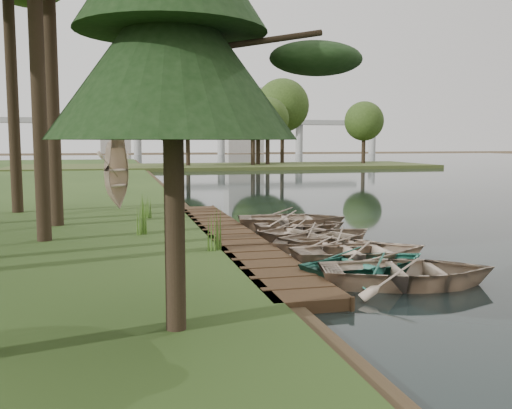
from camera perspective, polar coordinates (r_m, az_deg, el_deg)
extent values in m
plane|color=#3D2F1D|center=(18.83, 2.27, -3.66)|extent=(300.00, 300.00, 0.00)
cube|color=#372515|center=(18.43, -2.52, -3.40)|extent=(1.60, 16.00, 0.30)
cube|color=#3D4820|center=(69.15, -2.86, 3.81)|extent=(50.00, 14.00, 0.45)
cylinder|color=black|center=(68.58, -22.48, 5.51)|extent=(0.50, 0.50, 4.80)
sphere|color=#2F4617|center=(68.65, -22.61, 8.51)|extent=(5.60, 5.60, 5.60)
cylinder|color=black|center=(67.91, -16.88, 5.71)|extent=(0.50, 0.50, 4.80)
sphere|color=#2F4617|center=(67.98, -16.98, 8.75)|extent=(5.60, 5.60, 5.60)
cylinder|color=black|center=(67.89, -11.23, 5.86)|extent=(0.50, 0.50, 4.80)
sphere|color=#2F4617|center=(67.96, -11.29, 8.90)|extent=(5.60, 5.60, 5.60)
cylinder|color=black|center=(68.52, -5.62, 5.96)|extent=(0.50, 0.50, 4.80)
sphere|color=#2F4617|center=(68.60, -5.65, 8.96)|extent=(5.60, 5.60, 5.60)
cylinder|color=black|center=(69.79, -0.17, 5.99)|extent=(0.50, 0.50, 4.80)
sphere|color=#2F4617|center=(69.86, -0.17, 8.95)|extent=(5.60, 5.60, 5.60)
cylinder|color=black|center=(71.66, 5.05, 5.98)|extent=(0.50, 0.50, 4.80)
sphere|color=#2F4617|center=(71.73, 5.08, 8.85)|extent=(5.60, 5.60, 5.60)
cylinder|color=black|center=(74.08, 9.96, 5.92)|extent=(0.50, 0.50, 4.80)
sphere|color=#2F4617|center=(74.15, 10.01, 8.70)|extent=(5.60, 5.60, 5.60)
cube|color=#A5A5A0|center=(138.73, -7.63, 8.23)|extent=(90.00, 4.00, 1.20)
cylinder|color=#A5A5A0|center=(138.61, -20.10, 6.25)|extent=(1.80, 1.80, 8.00)
cylinder|color=#A5A5A0|center=(137.91, -11.77, 6.51)|extent=(1.80, 1.80, 8.00)
cylinder|color=#A5A5A0|center=(140.09, -3.51, 6.62)|extent=(1.80, 1.80, 8.00)
cylinder|color=#A5A5A0|center=(145.03, 4.34, 6.61)|extent=(1.80, 1.80, 8.00)
cylinder|color=#A5A5A0|center=(152.44, 11.55, 6.48)|extent=(1.80, 1.80, 8.00)
cube|color=#A5A5A0|center=(161.78, -1.29, 8.36)|extent=(10.00, 8.00, 18.00)
cube|color=#A5A5A0|center=(162.84, -13.88, 7.11)|extent=(8.00, 8.00, 12.00)
imported|color=tan|center=(13.24, 15.00, -6.13)|extent=(4.46, 3.61, 0.82)
imported|color=#29745F|center=(14.02, 11.33, -5.53)|extent=(4.06, 3.39, 0.72)
imported|color=tan|center=(15.41, 10.50, -4.35)|extent=(3.79, 2.74, 0.77)
imported|color=tan|center=(16.46, 7.60, -3.76)|extent=(4.04, 3.56, 0.69)
imported|color=tan|center=(17.78, 7.53, -2.95)|extent=(4.24, 3.75, 0.73)
imported|color=tan|center=(18.98, 4.96, -2.39)|extent=(3.99, 3.51, 0.69)
imported|color=tan|center=(20.13, 4.60, -1.90)|extent=(3.29, 2.37, 0.68)
imported|color=tan|center=(21.14, 3.65, -1.29)|extent=(4.44, 3.51, 0.83)
imported|color=tan|center=(25.77, -13.63, 0.25)|extent=(3.72, 3.57, 0.63)
cylinder|color=black|center=(18.13, -20.96, 11.43)|extent=(0.43, 0.43, 9.41)
cylinder|color=black|center=(21.34, -19.74, 11.78)|extent=(0.44, 0.44, 10.25)
cylinder|color=black|center=(25.95, -23.23, 11.39)|extent=(0.46, 0.46, 10.96)
cylinder|color=black|center=(8.95, -8.14, -1.57)|extent=(0.32, 0.32, 3.49)
cone|color=black|center=(8.97, -8.41, 14.77)|extent=(3.80, 3.80, 2.60)
cone|color=#3F661E|center=(15.60, -4.29, -2.66)|extent=(0.60, 0.60, 1.06)
cone|color=#3F661E|center=(18.55, -11.64, -1.21)|extent=(0.60, 0.60, 1.14)
cone|color=#3F661E|center=(22.60, -10.97, -0.09)|extent=(0.60, 0.60, 0.96)
cone|color=#3F661E|center=(21.45, -8.41, -0.32)|extent=(0.60, 0.60, 1.01)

